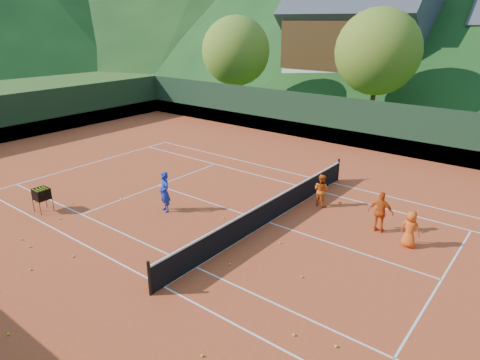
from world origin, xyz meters
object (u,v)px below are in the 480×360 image
Objects in this scene: student_b at (381,212)px; coach at (165,192)px; student_a at (321,190)px; student_c at (410,229)px; chalet_left at (358,39)px; ball_hopper at (42,195)px; tennis_net at (269,211)px.

coach is at bearing 18.18° from student_b.
student_a is 4.30m from student_c.
chalet_left reaches higher than student_a.
coach is at bearing -79.23° from chalet_left.
student_a is at bearing -15.70° from student_c.
student_c is at bearing 26.32° from ball_hopper.
coach is 8.46m from student_b.
tennis_net is at bearing 84.03° from student_a.
student_a is 2.98m from student_b.
chalet_left reaches higher than tennis_net.
student_b reaches higher than tennis_net.
ball_hopper is at bearing -148.29° from tennis_net.
student_a is 11.56m from ball_hopper.
student_c is 0.10× the size of chalet_left.
student_c is (1.24, -0.46, -0.12)m from student_b.
student_c is at bearing 39.23° from coach.
student_c is at bearing 152.00° from student_b.
tennis_net is 32.04m from chalet_left.
coach is 1.27× the size of student_c.
student_a is 0.89× the size of student_b.
student_a is 0.10× the size of chalet_left.
ball_hopper is (-11.57, -6.80, -0.04)m from student_b.
ball_hopper is 35.29m from chalet_left.
chalet_left is at bearing 93.43° from ball_hopper.
tennis_net is 0.87× the size of chalet_left.
student_b is (7.63, 3.67, -0.06)m from coach.
student_a reaches higher than ball_hopper.
coach is 32.68m from chalet_left.
student_b is 31.60m from chalet_left.
student_c is (4.11, -1.26, -0.03)m from student_a.
coach is 1.69× the size of ball_hopper.
coach reaches higher than student_c.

